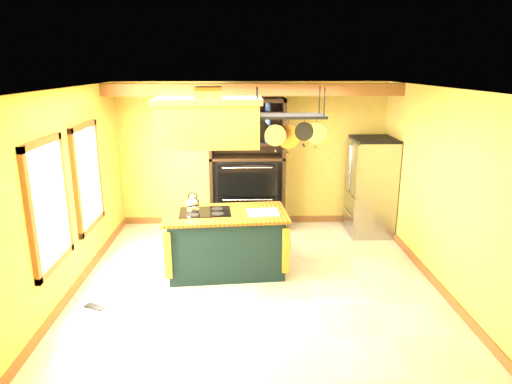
{
  "coord_description": "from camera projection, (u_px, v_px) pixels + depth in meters",
  "views": [
    {
      "loc": [
        -0.19,
        -5.98,
        2.98
      ],
      "look_at": [
        -0.0,
        0.3,
        1.23
      ],
      "focal_mm": 32.0,
      "sensor_mm": 36.0,
      "label": 1
    }
  ],
  "objects": [
    {
      "name": "floor",
      "position": [
        257.0,
        280.0,
        6.56
      ],
      "size": [
        5.0,
        5.0,
        0.0
      ],
      "primitive_type": "plane",
      "color": "beige",
      "rests_on": "ground"
    },
    {
      "name": "ceiling",
      "position": [
        257.0,
        88.0,
        5.84
      ],
      "size": [
        5.0,
        5.0,
        0.0
      ],
      "primitive_type": "plane",
      "rotation": [
        3.14,
        0.0,
        0.0
      ],
      "color": "white",
      "rests_on": "wall_back"
    },
    {
      "name": "wall_back",
      "position": [
        253.0,
        155.0,
        8.61
      ],
      "size": [
        5.0,
        0.02,
        2.7
      ],
      "primitive_type": "cube",
      "color": "gold",
      "rests_on": "floor"
    },
    {
      "name": "wall_front",
      "position": [
        266.0,
        268.0,
        3.79
      ],
      "size": [
        5.0,
        0.02,
        2.7
      ],
      "primitive_type": "cube",
      "color": "gold",
      "rests_on": "floor"
    },
    {
      "name": "wall_left",
      "position": [
        71.0,
        191.0,
        6.13
      ],
      "size": [
        0.02,
        5.0,
        2.7
      ],
      "primitive_type": "cube",
      "color": "gold",
      "rests_on": "floor"
    },
    {
      "name": "wall_right",
      "position": [
        438.0,
        188.0,
        6.27
      ],
      "size": [
        0.02,
        5.0,
        2.7
      ],
      "primitive_type": "cube",
      "color": "gold",
      "rests_on": "floor"
    },
    {
      "name": "ceiling_beam",
      "position": [
        254.0,
        90.0,
        7.51
      ],
      "size": [
        5.0,
        0.15,
        0.2
      ],
      "primitive_type": "cube",
      "color": "#945E2D",
      "rests_on": "ceiling"
    },
    {
      "name": "window_near",
      "position": [
        49.0,
        205.0,
        5.35
      ],
      "size": [
        0.06,
        1.06,
        1.56
      ],
      "color": "#945E2D",
      "rests_on": "wall_left"
    },
    {
      "name": "window_far",
      "position": [
        88.0,
        177.0,
        6.7
      ],
      "size": [
        0.06,
        1.06,
        1.56
      ],
      "color": "#945E2D",
      "rests_on": "wall_left"
    },
    {
      "name": "kitchen_island",
      "position": [
        226.0,
        242.0,
        6.72
      ],
      "size": [
        1.84,
        1.12,
        1.11
      ],
      "rotation": [
        0.0,
        0.0,
        0.08
      ],
      "color": "#13282B",
      "rests_on": "floor"
    },
    {
      "name": "range_hood",
      "position": [
        209.0,
        121.0,
        6.24
      ],
      "size": [
        1.45,
        0.82,
        0.8
      ],
      "color": "gold",
      "rests_on": "ceiling"
    },
    {
      "name": "pot_rack",
      "position": [
        289.0,
        124.0,
        6.29
      ],
      "size": [
        1.06,
        0.49,
        0.86
      ],
      "color": "black",
      "rests_on": "ceiling"
    },
    {
      "name": "refrigerator",
      "position": [
        370.0,
        189.0,
        8.23
      ],
      "size": [
        0.74,
        0.87,
        1.71
      ],
      "color": "#989CA0",
      "rests_on": "floor"
    },
    {
      "name": "hutch",
      "position": [
        247.0,
        180.0,
        8.47
      ],
      "size": [
        1.37,
        0.62,
        2.42
      ],
      "color": "black",
      "rests_on": "floor"
    },
    {
      "name": "floor_register",
      "position": [
        95.0,
        307.0,
        5.82
      ],
      "size": [
        0.3,
        0.23,
        0.01
      ],
      "primitive_type": "cube",
      "rotation": [
        0.0,
        0.0,
        -0.43
      ],
      "color": "black",
      "rests_on": "floor"
    }
  ]
}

